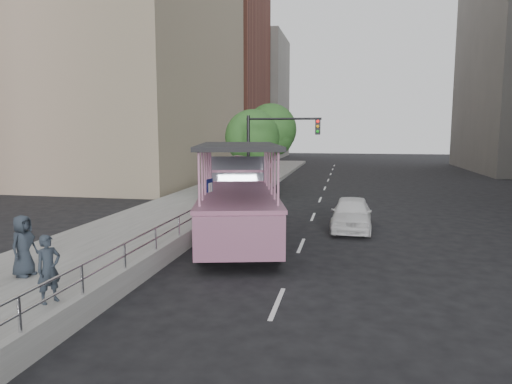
{
  "coord_description": "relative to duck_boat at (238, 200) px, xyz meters",
  "views": [
    {
      "loc": [
        2.64,
        -12.89,
        4.29
      ],
      "look_at": [
        -0.48,
        2.66,
        2.19
      ],
      "focal_mm": 32.0,
      "sensor_mm": 36.0,
      "label": 1
    }
  ],
  "objects": [
    {
      "name": "traffic_signal",
      "position": [
        0.16,
        6.79,
        2.08
      ],
      "size": [
        4.2,
        0.32,
        5.2
      ],
      "color": "black",
      "rests_on": "ground"
    },
    {
      "name": "street_tree_near",
      "position": [
        -1.44,
        10.22,
        2.4
      ],
      "size": [
        3.52,
        3.52,
        5.72
      ],
      "color": "#3D281B",
      "rests_on": "ground"
    },
    {
      "name": "guardrail",
      "position": [
        -1.26,
        -3.7,
        -0.27
      ],
      "size": [
        0.07,
        22.0,
        0.71
      ],
      "color": "silver",
      "rests_on": "kerb_wall"
    },
    {
      "name": "car",
      "position": [
        4.73,
        1.61,
        -0.69
      ],
      "size": [
        1.85,
        4.29,
        1.44
      ],
      "primitive_type": "imported",
      "rotation": [
        0.0,
        0.0,
        -0.03
      ],
      "color": "white",
      "rests_on": "ground"
    },
    {
      "name": "kerb_wall",
      "position": [
        -1.26,
        -3.7,
        -0.94
      ],
      "size": [
        0.24,
        30.0,
        0.36
      ],
      "primitive_type": "cube",
      "color": "#A6A6A1",
      "rests_on": "sidewalk"
    },
    {
      "name": "midrise_brick",
      "position": [
        -16.14,
        42.3,
        11.58
      ],
      "size": [
        18.0,
        16.0,
        26.0
      ],
      "primitive_type": "cube",
      "color": "brown",
      "rests_on": "ground"
    },
    {
      "name": "pedestrian_near",
      "position": [
        -2.28,
        -9.44,
        -0.31
      ],
      "size": [
        0.6,
        0.7,
        1.62
      ],
      "primitive_type": "imported",
      "rotation": [
        0.0,
        0.0,
        1.14
      ],
      "color": "#28303A",
      "rests_on": "sidewalk"
    },
    {
      "name": "street_tree_far",
      "position": [
        -1.24,
        16.22,
        2.89
      ],
      "size": [
        3.97,
        3.97,
        6.45
      ],
      "color": "#3D281B",
      "rests_on": "ground"
    },
    {
      "name": "ground",
      "position": [
        1.86,
        -5.7,
        -1.42
      ],
      "size": [
        160.0,
        160.0,
        0.0
      ],
      "primitive_type": "plane",
      "color": "black"
    },
    {
      "name": "parking_sign",
      "position": [
        -0.74,
        -1.64,
        0.16
      ],
      "size": [
        0.1,
        0.56,
        2.47
      ],
      "color": "black",
      "rests_on": "ground"
    },
    {
      "name": "pedestrian_far",
      "position": [
        -4.24,
        -7.8,
        -0.26
      ],
      "size": [
        0.61,
        0.88,
        1.72
      ],
      "primitive_type": "imported",
      "rotation": [
        0.0,
        0.0,
        1.49
      ],
      "color": "#28303A",
      "rests_on": "sidewalk"
    },
    {
      "name": "midrise_stone_b",
      "position": [
        -14.14,
        58.3,
        8.58
      ],
      "size": [
        16.0,
        14.0,
        20.0
      ],
      "primitive_type": "cube",
      "color": "slate",
      "rests_on": "ground"
    },
    {
      "name": "duck_boat",
      "position": [
        0.0,
        0.0,
        0.0
      ],
      "size": [
        5.39,
        11.81,
        3.82
      ],
      "color": "black",
      "rests_on": "ground"
    },
    {
      "name": "sidewalk",
      "position": [
        -3.89,
        4.3,
        -1.27
      ],
      "size": [
        5.5,
        80.0,
        0.3
      ],
      "primitive_type": "cube",
      "color": "#A3A39E",
      "rests_on": "ground"
    }
  ]
}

